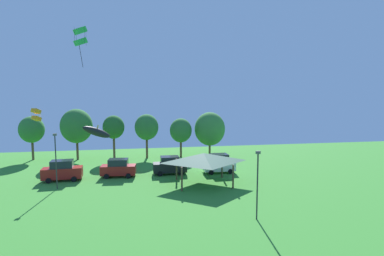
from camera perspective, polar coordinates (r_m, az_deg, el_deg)
kite_flying_1 at (r=25.71m, az=-17.65°, el=-0.76°), size 2.46×2.59×1.62m
kite_flying_2 at (r=37.53m, az=-27.55°, el=2.25°), size 1.07×1.10×1.48m
kite_flying_5 at (r=39.21m, az=-20.50°, el=16.05°), size 1.74×1.70×4.78m
parked_car_leftmost at (r=39.35m, az=-23.47°, el=-7.46°), size 4.60×2.20×2.47m
parked_car_second_from_left at (r=38.95m, az=-13.85°, el=-7.41°), size 4.39×2.26×2.27m
parked_car_third_from_left at (r=39.24m, az=-4.26°, el=-7.11°), size 4.30×1.98×2.33m
parked_car_rightmost_in_row at (r=40.02m, az=5.15°, el=-6.76°), size 4.16×2.11×2.50m
park_pavilion at (r=34.42m, az=2.22°, el=-5.65°), size 7.35×5.70×3.60m
light_post_0 at (r=25.16m, az=12.36°, el=-9.79°), size 0.36×0.20×5.68m
light_post_1 at (r=35.61m, az=-24.51°, el=-5.20°), size 0.36×0.20×6.10m
treeline_tree_0 at (r=53.72m, az=-28.23°, el=-0.29°), size 3.82×3.82×6.96m
treeline_tree_1 at (r=50.82m, az=-21.14°, el=0.34°), size 4.94×4.94×8.12m
treeline_tree_2 at (r=49.48m, az=-14.71°, el=0.13°), size 3.41×3.41×7.07m
treeline_tree_3 at (r=49.46m, az=-8.64°, el=0.14°), size 3.85×3.85×7.21m
treeline_tree_4 at (r=49.69m, az=-2.15°, el=-0.49°), size 3.64×3.64×6.47m
treeline_tree_5 at (r=50.98m, az=3.40°, el=-0.18°), size 5.18×5.18×7.43m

